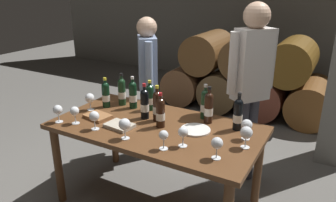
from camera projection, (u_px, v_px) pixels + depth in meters
name	position (u px, v px, depth m)	size (l,w,h in m)	color
ground_plane	(157.00, 202.00, 2.90)	(14.00, 14.00, 0.00)	#66635E
cellar_back_wall	(276.00, 9.00, 5.85)	(10.00, 0.24, 2.80)	slate
barrel_stack	(246.00, 76.00, 4.84)	(2.49, 0.90, 1.15)	brown
dining_table	(156.00, 136.00, 2.67)	(1.70, 0.90, 0.76)	brown
wine_bottle_0	(150.00, 97.00, 2.92)	(0.07, 0.07, 0.28)	black
wine_bottle_1	(238.00, 114.00, 2.52)	(0.07, 0.07, 0.31)	black
wine_bottle_2	(122.00, 91.00, 3.04)	(0.07, 0.07, 0.31)	#19381E
wine_bottle_3	(145.00, 104.00, 2.73)	(0.07, 0.07, 0.31)	black
wine_bottle_4	(205.00, 104.00, 2.74)	(0.07, 0.07, 0.31)	#19381E
wine_bottle_5	(209.00, 107.00, 2.65)	(0.07, 0.07, 0.31)	black
wine_bottle_6	(157.00, 106.00, 2.69)	(0.07, 0.07, 0.31)	black
wine_bottle_7	(160.00, 112.00, 2.57)	(0.07, 0.07, 0.29)	black
wine_bottle_8	(106.00, 94.00, 2.99)	(0.07, 0.07, 0.28)	black
wine_bottle_9	(133.00, 94.00, 2.97)	(0.07, 0.07, 0.30)	black
wine_glass_0	(164.00, 136.00, 2.23)	(0.07, 0.07, 0.14)	white
wine_glass_1	(217.00, 144.00, 2.11)	(0.08, 0.08, 0.15)	white
wine_glass_2	(125.00, 125.00, 2.38)	(0.09, 0.09, 0.16)	white
wine_glass_3	(183.00, 133.00, 2.27)	(0.07, 0.07, 0.15)	white
wine_glass_4	(75.00, 112.00, 2.64)	(0.08, 0.08, 0.15)	white
wine_glass_5	(90.00, 98.00, 2.92)	(0.09, 0.09, 0.16)	white
wine_glass_6	(247.00, 125.00, 2.37)	(0.08, 0.08, 0.16)	white
wine_glass_7	(94.00, 117.00, 2.53)	(0.08, 0.08, 0.15)	white
wine_glass_8	(246.00, 133.00, 2.25)	(0.09, 0.09, 0.16)	white
wine_glass_9	(58.00, 110.00, 2.66)	(0.08, 0.08, 0.15)	white
tasting_notebook	(119.00, 126.00, 2.60)	(0.22, 0.16, 0.03)	#B2A893
leather_ledger	(98.00, 116.00, 2.78)	(0.22, 0.16, 0.03)	#936038
serving_plate	(195.00, 130.00, 2.54)	(0.24, 0.24, 0.01)	white
sommelier_presenting	(251.00, 79.00, 2.90)	(0.33, 0.41, 1.72)	#383842
taster_seated_left	(148.00, 77.00, 3.42)	(0.34, 0.41, 1.54)	#383842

